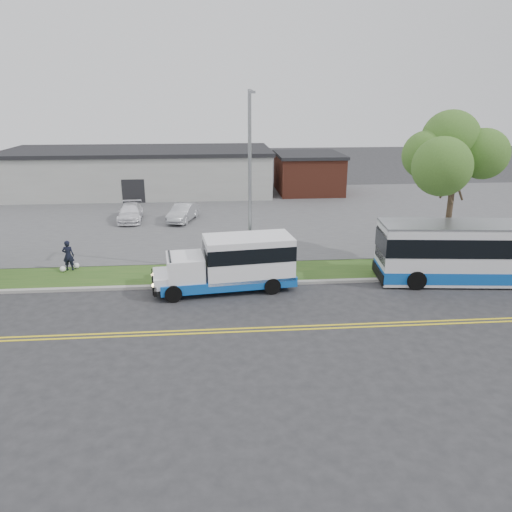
{
  "coord_description": "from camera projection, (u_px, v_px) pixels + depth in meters",
  "views": [
    {
      "loc": [
        1.12,
        -22.77,
        9.34
      ],
      "look_at": [
        3.17,
        1.02,
        1.6
      ],
      "focal_mm": 35.0,
      "sensor_mm": 36.0,
      "label": 1
    }
  ],
  "objects": [
    {
      "name": "verge",
      "position": [
        195.0,
        274.0,
        27.1
      ],
      "size": [
        80.0,
        3.3,
        0.1
      ],
      "primitive_type": "cube",
      "color": "#254C19",
      "rests_on": "ground"
    },
    {
      "name": "parked_car_a",
      "position": [
        183.0,
        213.0,
        38.09
      ],
      "size": [
        2.46,
        4.22,
        1.32
      ],
      "primitive_type": "imported",
      "rotation": [
        0.0,
        0.0,
        -0.29
      ],
      "color": "#A9ABB1",
      "rests_on": "parking_lot"
    },
    {
      "name": "brick_wing",
      "position": [
        308.0,
        173.0,
        49.26
      ],
      "size": [
        6.3,
        7.3,
        3.9
      ],
      "color": "brown",
      "rests_on": "ground"
    },
    {
      "name": "parking_lot",
      "position": [
        200.0,
        215.0,
        40.46
      ],
      "size": [
        80.0,
        25.0,
        0.1
      ],
      "primitive_type": "cube",
      "color": "#4C4C4F",
      "rests_on": "ground"
    },
    {
      "name": "commercial_building",
      "position": [
        140.0,
        171.0,
        48.79
      ],
      "size": [
        25.4,
        10.4,
        4.35
      ],
      "color": "#9E9E99",
      "rests_on": "ground"
    },
    {
      "name": "grocery_bag_left",
      "position": [
        63.0,
        269.0,
        27.25
      ],
      "size": [
        0.32,
        0.32,
        0.32
      ],
      "primitive_type": "sphere",
      "color": "white",
      "rests_on": "verge"
    },
    {
      "name": "lane_line_south",
      "position": [
        190.0,
        334.0,
        20.43
      ],
      "size": [
        70.0,
        0.12,
        0.01
      ],
      "primitive_type": "cube",
      "color": "yellow",
      "rests_on": "ground"
    },
    {
      "name": "shuttle_bus",
      "position": [
        235.0,
        262.0,
        24.74
      ],
      "size": [
        7.23,
        3.11,
        2.69
      ],
      "rotation": [
        0.0,
        0.0,
        0.12
      ],
      "color": "#0F4FAC",
      "rests_on": "ground"
    },
    {
      "name": "curb",
      "position": [
        194.0,
        286.0,
        25.38
      ],
      "size": [
        80.0,
        0.3,
        0.15
      ],
      "primitive_type": "cube",
      "color": "#9E9B93",
      "rests_on": "ground"
    },
    {
      "name": "transit_bus",
      "position": [
        489.0,
        253.0,
        25.69
      ],
      "size": [
        11.46,
        3.74,
        3.12
      ],
      "rotation": [
        0.0,
        0.0,
        -0.11
      ],
      "color": "silver",
      "rests_on": "ground"
    },
    {
      "name": "lane_line_north",
      "position": [
        190.0,
        330.0,
        20.72
      ],
      "size": [
        70.0,
        0.12,
        0.01
      ],
      "primitive_type": "cube",
      "color": "yellow",
      "rests_on": "ground"
    },
    {
      "name": "grocery_bag_right",
      "position": [
        76.0,
        266.0,
        27.77
      ],
      "size": [
        0.32,
        0.32,
        0.32
      ],
      "primitive_type": "sphere",
      "color": "white",
      "rests_on": "verge"
    },
    {
      "name": "ground",
      "position": [
        193.0,
        295.0,
        24.37
      ],
      "size": [
        140.0,
        140.0,
        0.0
      ],
      "primitive_type": "plane",
      "color": "#28282B",
      "rests_on": "ground"
    },
    {
      "name": "parked_car_b",
      "position": [
        130.0,
        213.0,
        38.21
      ],
      "size": [
        2.06,
        4.43,
        1.25
      ],
      "primitive_type": "imported",
      "rotation": [
        0.0,
        0.0,
        0.07
      ],
      "color": "white",
      "rests_on": "parking_lot"
    },
    {
      "name": "tree_east",
      "position": [
        456.0,
        157.0,
        26.44
      ],
      "size": [
        5.2,
        5.2,
        8.33
      ],
      "color": "#3A2E20",
      "rests_on": "verge"
    },
    {
      "name": "streetlight_near",
      "position": [
        250.0,
        179.0,
        25.58
      ],
      "size": [
        0.35,
        1.53,
        9.5
      ],
      "color": "gray",
      "rests_on": "verge"
    },
    {
      "name": "pedestrian",
      "position": [
        68.0,
        255.0,
        27.3
      ],
      "size": [
        0.63,
        0.42,
        1.7
      ],
      "primitive_type": "imported",
      "rotation": [
        0.0,
        0.0,
        3.12
      ],
      "color": "black",
      "rests_on": "verge"
    }
  ]
}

